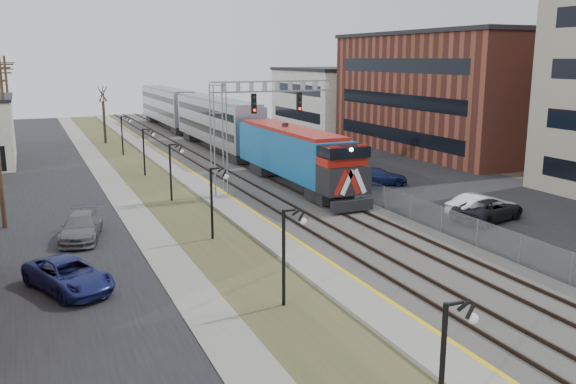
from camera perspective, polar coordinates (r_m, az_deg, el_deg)
ground at (r=20.77m, az=19.55°, el=-16.31°), size 160.00×160.00×0.00m
street_west at (r=49.04m, az=-21.23°, el=0.14°), size 7.00×120.00×0.04m
sidewalk at (r=49.37m, az=-16.02°, el=0.61°), size 2.00×120.00×0.08m
grass_median at (r=49.82m, az=-12.61°, el=0.89°), size 4.00×120.00×0.06m
platform at (r=50.42m, az=-9.26°, el=1.27°), size 2.00×120.00×0.24m
ballast_bed at (r=51.83m, az=-3.90°, el=1.69°), size 8.00×120.00×0.20m
parking_lot at (r=56.90m, az=7.57°, el=2.49°), size 16.00×120.00×0.04m
platform_edge at (r=50.61m, az=-8.30°, el=1.49°), size 0.24×120.00×0.01m
track_near at (r=51.18m, az=-6.02°, el=1.71°), size 1.58×120.00×0.15m
track_far at (r=52.31m, az=-2.35°, el=2.00°), size 1.58×120.00×0.15m
train at (r=68.26m, az=-7.64°, el=6.56°), size 3.00×63.05×5.33m
signal_gantry at (r=43.59m, az=-4.37°, el=6.93°), size 9.00×1.07×8.15m
lampposts at (r=33.48m, az=-7.29°, el=-1.04°), size 0.14×62.14×4.00m
fence at (r=53.23m, az=0.36°, el=2.76°), size 0.04×120.00×1.60m
buildings_east at (r=61.70m, az=20.99°, el=8.43°), size 16.00×76.00×15.00m
bare_trees at (r=52.43m, az=-22.92°, el=3.74°), size 12.30×42.30×5.95m
car_lot_b at (r=39.44m, az=17.65°, el=-1.33°), size 4.71×1.97×1.51m
car_lot_c at (r=38.96m, az=18.22°, el=-1.60°), size 5.58×3.70×1.42m
car_lot_d at (r=48.15m, az=8.49°, el=1.40°), size 4.77×3.35×1.28m
car_lot_e at (r=55.57m, az=5.29°, el=3.07°), size 4.45×1.84×1.51m
car_lot_f at (r=63.85m, az=-1.15°, el=4.26°), size 4.10×1.65×1.33m
car_street_a at (r=27.77m, az=-19.85°, el=-7.39°), size 3.99×5.34×1.35m
car_street_b at (r=35.09m, az=-18.79°, el=-3.19°), size 2.90×5.09×1.39m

